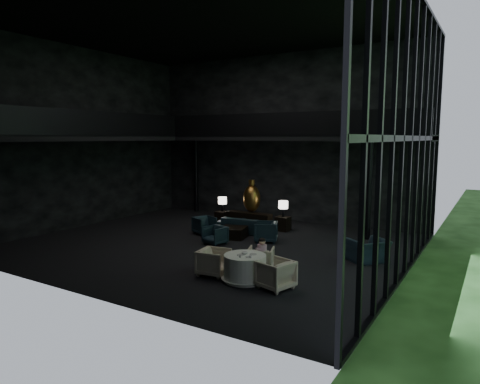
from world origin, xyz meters
The scene contains 35 objects.
floor centered at (0.00, 0.00, 0.00)m, with size 14.00×12.00×0.02m, color black.
ceiling centered at (0.00, 0.00, 8.00)m, with size 14.00×12.00×0.02m, color black.
wall_back centered at (0.00, 6.00, 4.00)m, with size 14.00×0.04×8.00m, color black.
wall_front centered at (0.00, -6.00, 4.00)m, with size 14.00×0.04×8.00m, color black.
wall_left centered at (-7.00, 0.00, 4.00)m, with size 0.04×12.00×8.00m, color black.
curtain_wall centered at (6.95, 0.00, 4.00)m, with size 0.20×12.00×8.00m, color black, non-canonical shape.
mezzanine_left centered at (-6.00, 0.00, 4.00)m, with size 2.00×12.00×0.25m, color black.
mezzanine_back centered at (1.00, 5.00, 4.00)m, with size 12.00×2.00×0.25m, color black.
railing_left centered at (-5.00, 0.00, 4.60)m, with size 0.06×12.00×1.00m, color black.
railing_back centered at (1.00, 4.00, 4.60)m, with size 12.00×0.06×1.00m, color black.
column_nw centered at (-5.00, 5.70, 2.00)m, with size 0.24×0.24×4.00m, color black.
column_ne centered at (4.80, 4.00, 2.00)m, with size 0.24×0.24×4.00m, color black.
console centered at (-0.35, 3.47, 0.34)m, with size 2.13×0.48×0.68m, color black.
bronze_urn centered at (-0.35, 3.70, 1.30)m, with size 0.78×0.78×1.46m.
side_table_left centered at (-1.95, 3.65, 0.28)m, with size 0.51×0.51×0.56m, color black.
table_lamp_left centered at (-1.95, 3.71, 1.04)m, with size 0.40×0.40×0.68m.
side_table_right centered at (1.25, 3.65, 0.31)m, with size 0.56×0.56×0.61m, color black.
table_lamp_right centered at (1.25, 3.66, 1.11)m, with size 0.41×0.41×0.69m.
sofa centered at (-0.02, 2.42, 0.47)m, with size 2.42×0.71×0.95m, color black.
lounge_armchair_west centered at (-1.29, 1.35, 0.42)m, with size 0.82×0.77×0.84m, color navy.
lounge_armchair_east centered at (1.56, 1.49, 0.48)m, with size 0.94×0.88×0.97m, color #122732.
lounge_armchair_south centered at (0.10, 0.13, 0.37)m, with size 0.73×0.68×0.75m, color #152C32.
window_armchair centered at (5.66, 0.82, 0.53)m, with size 1.21×0.79×1.06m, color black.
coffee_table centered at (0.13, 1.37, 0.22)m, with size 0.98×0.98×0.44m, color black.
dining_table centered at (3.20, -2.87, 0.33)m, with size 1.36×1.36×0.75m.
dining_chair_north centered at (3.11, -1.77, 0.39)m, with size 0.75×0.71×0.78m, color gray.
dining_chair_east centered at (4.21, -2.98, 0.48)m, with size 0.93×0.87×0.96m, color #A8A193.
dining_chair_west centered at (2.15, -2.90, 0.46)m, with size 0.90×0.84×0.93m, color #B3ADA3.
child centered at (3.25, -1.96, 0.75)m, with size 0.28×0.28×0.61m.
plate_a centered at (3.12, -2.96, 0.76)m, with size 0.22×0.22×0.01m, color white.
plate_b centered at (3.37, -2.71, 0.76)m, with size 0.21×0.21×0.01m, color white.
saucer centered at (3.39, -3.02, 0.76)m, with size 0.16×0.16×0.01m, color white.
coffee_cup centered at (3.47, -3.04, 0.79)m, with size 0.08×0.08×0.06m, color white.
cereal_bowl centered at (3.16, -2.83, 0.79)m, with size 0.17×0.17×0.09m, color white.
cream_pot centered at (3.21, -3.17, 0.78)m, with size 0.05×0.05×0.06m, color #99999E.
Camera 1 is at (9.15, -12.91, 4.01)m, focal length 32.00 mm.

